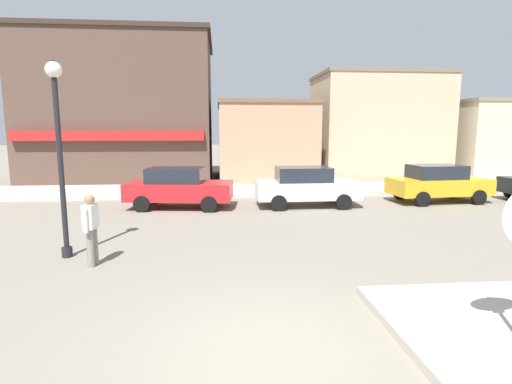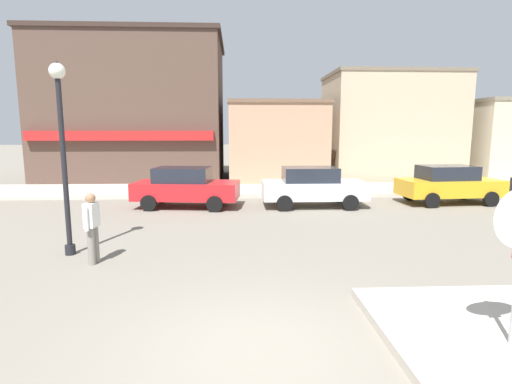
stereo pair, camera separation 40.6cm
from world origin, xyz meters
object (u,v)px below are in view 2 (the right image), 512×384
(lamp_post, at_px, (62,131))
(parked_car_third, at_px, (449,184))
(parked_car_second, at_px, (313,186))
(parked_car_nearest, at_px, (186,187))
(pedestrian_crossing_near, at_px, (92,226))

(lamp_post, distance_m, parked_car_third, 14.32)
(lamp_post, relative_size, parked_car_second, 1.13)
(lamp_post, distance_m, parked_car_nearest, 6.63)
(parked_car_second, bearing_deg, parked_car_nearest, 178.55)
(parked_car_third, bearing_deg, lamp_post, -153.88)
(pedestrian_crossing_near, bearing_deg, parked_car_nearest, 79.33)
(lamp_post, bearing_deg, parked_car_third, 26.12)
(parked_car_nearest, relative_size, parked_car_second, 1.04)
(lamp_post, height_order, pedestrian_crossing_near, lamp_post)
(parked_car_second, bearing_deg, parked_car_third, 4.32)
(parked_car_second, bearing_deg, lamp_post, -140.38)
(lamp_post, relative_size, parked_car_nearest, 1.09)
(parked_car_second, relative_size, pedestrian_crossing_near, 2.49)
(parked_car_nearest, distance_m, pedestrian_crossing_near, 6.73)
(parked_car_third, distance_m, pedestrian_crossing_near, 13.77)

